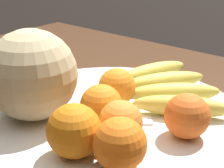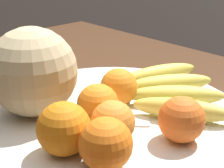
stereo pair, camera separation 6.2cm
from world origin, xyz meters
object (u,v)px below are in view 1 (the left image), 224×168
object	(u,v)px
banana_bunch	(166,87)
orange_back_right	(74,131)
melon	(32,75)
produce_tag	(123,121)
orange_front_left	(101,105)
orange_front_right	(120,144)
fruit_bowl	(112,115)
orange_back_left	(117,87)
orange_mid_center	(187,116)
orange_top_small	(121,122)

from	to	relation	value
banana_bunch	orange_back_right	distance (m)	0.25
melon	produce_tag	bearing A→B (deg)	-147.98
orange_front_left	orange_back_right	size ratio (longest dim) A/B	0.89
melon	orange_front_left	world-z (taller)	melon
orange_front_left	orange_front_right	size ratio (longest dim) A/B	0.95
fruit_bowl	banana_bunch	world-z (taller)	banana_bunch
fruit_bowl	orange_back_right	xyz separation A→B (m)	(-0.05, 0.14, 0.04)
melon	orange_back_left	distance (m)	0.15
melon	orange_mid_center	world-z (taller)	melon
orange_back_right	produce_tag	distance (m)	0.12
banana_bunch	orange_back_right	bearing A→B (deg)	-138.38
orange_mid_center	fruit_bowl	bearing A→B (deg)	2.34
fruit_bowl	orange_front_left	distance (m)	0.06
fruit_bowl	orange_top_small	xyz separation A→B (m)	(-0.08, 0.07, 0.04)
fruit_bowl	orange_back_right	bearing A→B (deg)	109.99
melon	orange_top_small	size ratio (longest dim) A/B	2.28
orange_mid_center	produce_tag	distance (m)	0.11
orange_front_right	orange_back_left	xyz separation A→B (m)	(0.13, -0.15, -0.00)
orange_back_right	orange_top_small	xyz separation A→B (m)	(-0.03, -0.07, -0.01)
melon	orange_mid_center	distance (m)	0.25
orange_front_left	orange_front_right	xyz separation A→B (m)	(-0.10, 0.07, 0.00)
banana_bunch	orange_top_small	world-z (taller)	orange_top_small
orange_top_small	produce_tag	bearing A→B (deg)	-55.21
orange_front_right	orange_back_left	world-z (taller)	orange_front_right
fruit_bowl	melon	distance (m)	0.15
orange_front_left	orange_back_left	bearing A→B (deg)	-68.06
orange_back_left	orange_front_right	bearing A→B (deg)	130.62
orange_mid_center	orange_back_right	size ratio (longest dim) A/B	0.91
orange_front_right	orange_mid_center	xyz separation A→B (m)	(-0.02, -0.13, -0.00)
melon	orange_mid_center	bearing A→B (deg)	-155.24
banana_bunch	orange_back_left	bearing A→B (deg)	-171.79
banana_bunch	orange_back_right	size ratio (longest dim) A/B	3.35
orange_front_left	produce_tag	world-z (taller)	orange_front_left
orange_mid_center	orange_back_right	distance (m)	0.17
orange_front_right	orange_back_left	size ratio (longest dim) A/B	1.07
banana_bunch	produce_tag	size ratio (longest dim) A/B	2.93
orange_mid_center	produce_tag	world-z (taller)	orange_mid_center
orange_mid_center	orange_top_small	distance (m)	0.10
fruit_bowl	orange_back_right	world-z (taller)	orange_back_right
fruit_bowl	orange_top_small	size ratio (longest dim) A/B	7.05
melon	fruit_bowl	bearing A→B (deg)	-130.99
orange_mid_center	orange_top_small	size ratio (longest dim) A/B	1.06
produce_tag	orange_back_left	bearing A→B (deg)	-86.63
orange_top_small	produce_tag	world-z (taller)	orange_top_small
orange_front_left	orange_mid_center	bearing A→B (deg)	-156.35
melon	orange_front_left	size ratio (longest dim) A/B	2.21
orange_back_left	banana_bunch	bearing A→B (deg)	-120.26
banana_bunch	orange_back_right	world-z (taller)	orange_back_right
orange_mid_center	orange_front_right	bearing A→B (deg)	79.15
fruit_bowl	orange_back_right	distance (m)	0.15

